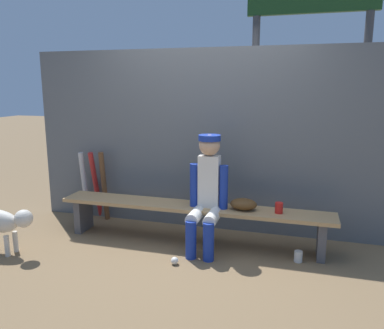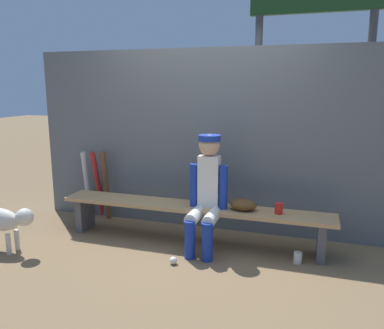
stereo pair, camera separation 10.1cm
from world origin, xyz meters
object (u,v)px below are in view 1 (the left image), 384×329
object	(u,v)px
baseball	(175,261)
cup_on_bench	(279,208)
bat_wood_dark	(104,186)
bat_aluminum_silver	(85,185)
baseball_glove	(243,204)
cup_on_ground	(298,256)
dog	(1,222)
dugout_bench	(192,212)
player_seated	(207,190)
bat_aluminum_red	(96,185)
scoreboard	(316,10)

from	to	relation	value
baseball	cup_on_bench	size ratio (longest dim) A/B	0.67
bat_wood_dark	bat_aluminum_silver	bearing A→B (deg)	177.66
baseball_glove	bat_wood_dark	xyz separation A→B (m)	(-1.83, 0.38, -0.04)
bat_wood_dark	cup_on_ground	bearing A→B (deg)	-12.71
bat_aluminum_silver	dog	distance (m)	1.22
bat_wood_dark	baseball_glove	bearing A→B (deg)	-11.76
baseball	cup_on_ground	size ratio (longest dim) A/B	0.67
dugout_bench	baseball	xyz separation A→B (m)	(-0.01, -0.56, -0.31)
bat_aluminum_silver	baseball	bearing A→B (deg)	-31.56
baseball	cup_on_bench	distance (m)	1.17
player_seated	cup_on_ground	xyz separation A→B (m)	(0.95, -0.06, -0.59)
player_seated	bat_wood_dark	world-z (taller)	player_seated
bat_aluminum_red	dog	xyz separation A→B (m)	(-0.39, -1.22, -0.11)
cup_on_ground	cup_on_bench	xyz separation A→B (m)	(-0.22, 0.16, 0.43)
baseball_glove	bat_aluminum_silver	xyz separation A→B (m)	(-2.12, 0.39, -0.05)
baseball_glove	baseball	distance (m)	0.92
dugout_bench	cup_on_bench	size ratio (longest dim) A/B	27.25
player_seated	baseball_glove	bearing A→B (deg)	15.70
player_seated	cup_on_ground	size ratio (longest dim) A/B	10.96
bat_aluminum_silver	cup_on_bench	size ratio (longest dim) A/B	7.95
baseball	bat_aluminum_silver	bearing A→B (deg)	148.44
baseball	scoreboard	world-z (taller)	scoreboard
player_seated	cup_on_bench	bearing A→B (deg)	7.56
player_seated	bat_aluminum_red	distance (m)	1.70
dugout_bench	scoreboard	size ratio (longest dim) A/B	0.78
bat_wood_dark	bat_aluminum_silver	world-z (taller)	bat_wood_dark
player_seated	baseball	bearing A→B (deg)	-114.13
bat_wood_dark	scoreboard	distance (m)	3.48
baseball_glove	baseball	size ratio (longest dim) A/B	3.78
baseball	dog	xyz separation A→B (m)	(-1.79, -0.24, 0.30)
player_seated	cup_on_ground	distance (m)	1.12
bat_aluminum_red	bat_wood_dark	bearing A→B (deg)	-16.30
bat_aluminum_red	bat_aluminum_silver	bearing A→B (deg)	-168.54
dugout_bench	cup_on_ground	size ratio (longest dim) A/B	27.25
cup_on_bench	baseball	bearing A→B (deg)	-149.50
scoreboard	bat_aluminum_silver	bearing A→B (deg)	-157.68
player_seated	baseball_glove	size ratio (longest dim) A/B	4.31
scoreboard	bat_aluminum_red	bearing A→B (deg)	-157.11
cup_on_bench	dugout_bench	bearing A→B (deg)	179.60
cup_on_bench	scoreboard	bearing A→B (deg)	80.20
baseball	scoreboard	bearing A→B (deg)	60.01
baseball_glove	baseball	world-z (taller)	baseball_glove
dugout_bench	scoreboard	xyz separation A→B (m)	(1.18, 1.52, 2.29)
bat_aluminum_red	bat_aluminum_silver	world-z (taller)	bat_aluminum_red
scoreboard	dog	size ratio (longest dim) A/B	4.54
cup_on_ground	dog	world-z (taller)	dog
dugout_bench	bat_aluminum_red	world-z (taller)	bat_aluminum_red
bat_aluminum_silver	bat_aluminum_red	bearing A→B (deg)	11.46
cup_on_ground	dog	distance (m)	3.02
dugout_bench	scoreboard	bearing A→B (deg)	52.06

